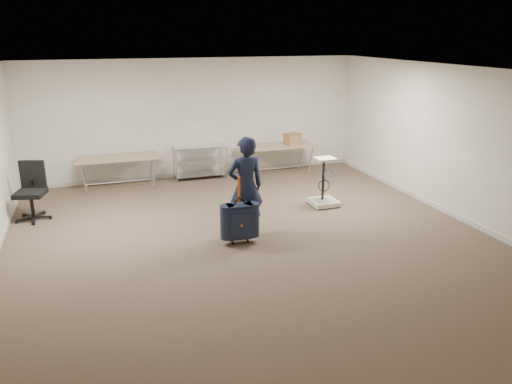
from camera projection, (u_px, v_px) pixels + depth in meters
name	position (u px, v px, depth m)	size (l,w,h in m)	color
ground	(255.00, 245.00, 8.25)	(9.00, 9.00, 0.00)	#4A372D
room_shell	(232.00, 214.00, 9.49)	(8.00, 9.00, 9.00)	beige
folding_table_left	(118.00, 159.00, 11.04)	(1.80, 0.75, 0.73)	#8E7757
folding_table_right	(278.00, 147.00, 12.19)	(1.80, 0.75, 0.73)	#8E7757
wire_shelf	(200.00, 160.00, 11.91)	(1.22, 0.47, 0.80)	silver
person	(246.00, 187.00, 8.44)	(0.63, 0.41, 1.73)	black
suitcase	(240.00, 221.00, 8.20)	(0.43, 0.27, 1.15)	#151D30
office_chair	(33.00, 202.00, 9.32)	(0.66, 0.66, 1.08)	black
equipment_cart	(324.00, 193.00, 10.08)	(0.54, 0.54, 0.99)	beige
cardboard_box	(293.00, 139.00, 12.20)	(0.37, 0.28, 0.28)	brown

